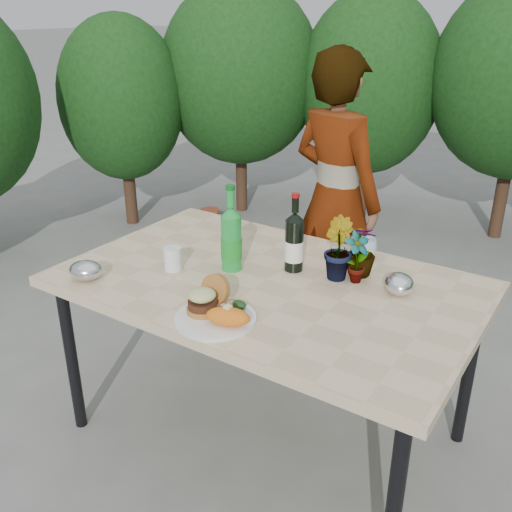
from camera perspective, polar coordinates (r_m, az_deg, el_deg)
The scene contains 18 objects.
ground at distance 2.65m, azimuth 1.00°, elevation -17.10°, with size 80.00×80.00×0.00m, color slate.
patio_table at distance 2.26m, azimuth 1.12°, elevation -3.68°, with size 1.60×1.00×0.75m.
shrub_hedge at distance 3.38m, azimuth 17.62°, elevation 12.62°, with size 6.95×5.02×2.13m.
dinner_plate at distance 1.95m, azimuth -4.07°, elevation -6.26°, with size 0.28×0.28×0.01m, color white.
burger_stack at distance 1.97m, azimuth -5.06°, elevation -4.24°, with size 0.11×0.16×0.11m.
sweet_potato at distance 1.88m, azimuth -2.82°, elevation -6.08°, with size 0.15×0.08×0.06m, color orange.
grilled_veg at distance 2.00m, azimuth -2.07°, elevation -4.80°, with size 0.08×0.05×0.03m.
wine_bottle at distance 2.27m, azimuth 3.84°, elevation 1.35°, with size 0.08×0.08×0.32m.
sparkling_water at distance 2.27m, azimuth -2.49°, elevation 1.66°, with size 0.09×0.09×0.35m.
plastic_cup at distance 2.32m, azimuth -8.32°, elevation -0.27°, with size 0.07×0.07×0.10m, color white.
seedling_left at distance 2.20m, azimuth 10.02°, elevation -0.17°, with size 0.11×0.07×0.21m, color #24521C.
seedling_mid at distance 2.22m, azimuth 8.08°, elevation 0.75°, with size 0.13×0.11×0.24m, color #1D541C.
seedling_right at distance 2.26m, azimuth 10.42°, elevation 0.55°, with size 0.12×0.12×0.21m, color #245F20.
blue_bowl at distance 2.43m, azimuth 10.62°, elevation 0.73°, with size 0.12×0.12×0.09m, color silver.
foil_packet_left at distance 2.31m, azimuth -16.67°, elevation -1.39°, with size 0.13×0.11×0.08m, color silver.
foil_packet_right at distance 2.17m, azimuth 14.14°, elevation -2.71°, with size 0.13×0.11×0.08m, color silver.
person at distance 3.11m, azimuth 7.94°, elevation 5.72°, with size 0.57×0.37×1.56m, color #99654C.
terracotta_pot at distance 4.90m, azimuth -4.64°, elevation 3.91°, with size 0.17×0.17×0.14m.
Camera 1 is at (1.07, -1.69, 1.73)m, focal length 40.00 mm.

